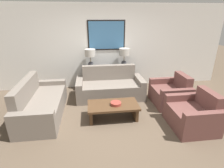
% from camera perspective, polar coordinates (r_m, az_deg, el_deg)
% --- Properties ---
extents(ground_plane, '(20.00, 20.00, 0.00)m').
position_cam_1_polar(ground_plane, '(4.09, 1.74, -12.59)').
color(ground_plane, brown).
extents(back_wall, '(7.86, 0.12, 2.65)m').
position_cam_1_polar(back_wall, '(5.80, -1.82, 12.04)').
color(back_wall, silver).
rests_on(back_wall, ground_plane).
extents(console_table, '(1.61, 0.39, 0.73)m').
position_cam_1_polar(console_table, '(5.78, -1.44, 2.11)').
color(console_table, black).
rests_on(console_table, ground_plane).
extents(table_lamp_left, '(0.33, 0.33, 0.58)m').
position_cam_1_polar(table_lamp_left, '(5.54, -7.13, 9.41)').
color(table_lamp_left, '#333338').
rests_on(table_lamp_left, console_table).
extents(table_lamp_right, '(0.33, 0.33, 0.58)m').
position_cam_1_polar(table_lamp_right, '(5.65, 3.99, 9.75)').
color(table_lamp_right, '#333338').
rests_on(table_lamp_right, console_table).
extents(couch_by_back_wall, '(1.94, 0.87, 0.90)m').
position_cam_1_polar(couch_by_back_wall, '(5.17, -0.65, -1.10)').
color(couch_by_back_wall, slate).
rests_on(couch_by_back_wall, ground_plane).
extents(couch_by_side, '(0.87, 1.94, 0.90)m').
position_cam_1_polar(couch_by_side, '(4.57, -22.11, -6.09)').
color(couch_by_side, slate).
rests_on(couch_by_side, ground_plane).
extents(coffee_table, '(1.17, 0.62, 0.37)m').
position_cam_1_polar(coffee_table, '(4.12, 0.35, -7.79)').
color(coffee_table, '#4C331E').
rests_on(coffee_table, ground_plane).
extents(decorative_bowl, '(0.25, 0.25, 0.06)m').
position_cam_1_polar(decorative_bowl, '(4.04, 1.27, -6.38)').
color(decorative_bowl, '#93382D').
rests_on(decorative_bowl, coffee_table).
extents(armchair_near_back_wall, '(0.86, 0.97, 0.83)m').
position_cam_1_polar(armchair_near_back_wall, '(5.05, 18.56, -3.01)').
color(armchair_near_back_wall, brown).
rests_on(armchair_near_back_wall, ground_plane).
extents(armchair_near_camera, '(0.86, 0.97, 0.83)m').
position_cam_1_polar(armchair_near_camera, '(4.21, 24.85, -9.14)').
color(armchair_near_camera, brown).
rests_on(armchair_near_camera, ground_plane).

